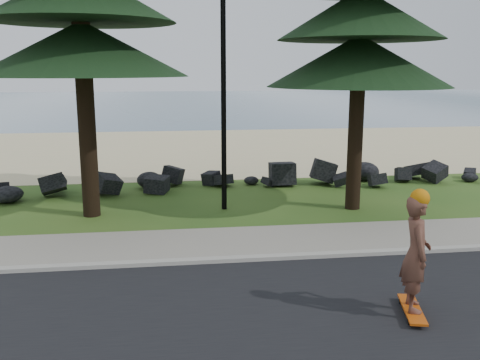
# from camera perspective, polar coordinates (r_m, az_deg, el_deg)

# --- Properties ---
(ground) EXTENTS (160.00, 160.00, 0.00)m
(ground) POSITION_cam_1_polar(r_m,az_deg,el_deg) (11.61, -0.03, -7.13)
(ground) COLOR #274F18
(ground) RESTS_ON ground
(road) EXTENTS (160.00, 7.00, 0.02)m
(road) POSITION_cam_1_polar(r_m,az_deg,el_deg) (7.55, 4.72, -18.09)
(road) COLOR black
(road) RESTS_ON ground
(kerb) EXTENTS (160.00, 0.20, 0.10)m
(kerb) POSITION_cam_1_polar(r_m,az_deg,el_deg) (10.76, 0.61, -8.42)
(kerb) COLOR #AAA499
(kerb) RESTS_ON ground
(sidewalk) EXTENTS (160.00, 2.00, 0.08)m
(sidewalk) POSITION_cam_1_polar(r_m,az_deg,el_deg) (11.79, -0.16, -6.63)
(sidewalk) COLOR gray
(sidewalk) RESTS_ON ground
(beach_sand) EXTENTS (160.00, 15.00, 0.01)m
(beach_sand) POSITION_cam_1_polar(r_m,az_deg,el_deg) (25.71, -4.32, 3.37)
(beach_sand) COLOR beige
(beach_sand) RESTS_ON ground
(ocean) EXTENTS (160.00, 58.00, 0.01)m
(ocean) POSITION_cam_1_polar(r_m,az_deg,el_deg) (62.02, -6.35, 8.28)
(ocean) COLOR #3E6277
(ocean) RESTS_ON ground
(seawall_boulders) EXTENTS (60.00, 2.40, 1.10)m
(seawall_boulders) POSITION_cam_1_polar(r_m,az_deg,el_deg) (16.97, -2.54, -1.02)
(seawall_boulders) COLOR black
(seawall_boulders) RESTS_ON ground
(lamp_post) EXTENTS (0.25, 0.14, 8.14)m
(lamp_post) POSITION_cam_1_polar(r_m,az_deg,el_deg) (14.17, -1.80, 13.29)
(lamp_post) COLOR black
(lamp_post) RESTS_ON ground
(skateboarder) EXTENTS (0.58, 1.11, 2.00)m
(skateboarder) POSITION_cam_1_polar(r_m,az_deg,el_deg) (8.62, 18.26, -7.49)
(skateboarder) COLOR #BD480B
(skateboarder) RESTS_ON ground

